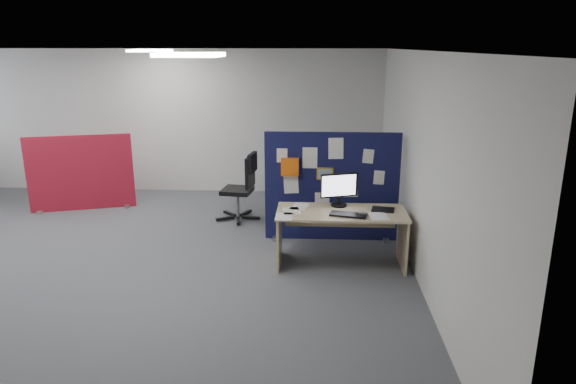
{
  "coord_description": "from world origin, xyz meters",
  "views": [
    {
      "loc": [
        3.23,
        -6.11,
        2.77
      ],
      "look_at": [
        2.9,
        0.01,
        1.0
      ],
      "focal_mm": 32.0,
      "sensor_mm": 36.0,
      "label": 1
    }
  ],
  "objects_px": {
    "red_divider": "(81,174)",
    "monitor_main": "(339,188)",
    "navy_divider": "(330,187)",
    "office_chair": "(244,183)",
    "main_desk": "(341,223)"
  },
  "relations": [
    {
      "from": "main_desk",
      "to": "office_chair",
      "type": "height_order",
      "value": "office_chair"
    },
    {
      "from": "navy_divider",
      "to": "red_divider",
      "type": "xyz_separation_m",
      "value": [
        -4.23,
        1.19,
        -0.16
      ]
    },
    {
      "from": "main_desk",
      "to": "office_chair",
      "type": "distance_m",
      "value": 2.24
    },
    {
      "from": "office_chair",
      "to": "navy_divider",
      "type": "bearing_deg",
      "value": -21.87
    },
    {
      "from": "navy_divider",
      "to": "red_divider",
      "type": "bearing_deg",
      "value": 164.24
    },
    {
      "from": "monitor_main",
      "to": "red_divider",
      "type": "height_order",
      "value": "red_divider"
    },
    {
      "from": "main_desk",
      "to": "monitor_main",
      "type": "relative_size",
      "value": 3.37
    },
    {
      "from": "navy_divider",
      "to": "red_divider",
      "type": "relative_size",
      "value": 1.15
    },
    {
      "from": "red_divider",
      "to": "office_chair",
      "type": "distance_m",
      "value": 2.89
    },
    {
      "from": "main_desk",
      "to": "red_divider",
      "type": "height_order",
      "value": "red_divider"
    },
    {
      "from": "red_divider",
      "to": "office_chair",
      "type": "height_order",
      "value": "red_divider"
    },
    {
      "from": "monitor_main",
      "to": "red_divider",
      "type": "distance_m",
      "value": 4.73
    },
    {
      "from": "navy_divider",
      "to": "monitor_main",
      "type": "bearing_deg",
      "value": -82.1
    },
    {
      "from": "monitor_main",
      "to": "office_chair",
      "type": "xyz_separation_m",
      "value": [
        -1.46,
        1.49,
        -0.35
      ]
    },
    {
      "from": "red_divider",
      "to": "monitor_main",
      "type": "bearing_deg",
      "value": -40.26
    }
  ]
}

